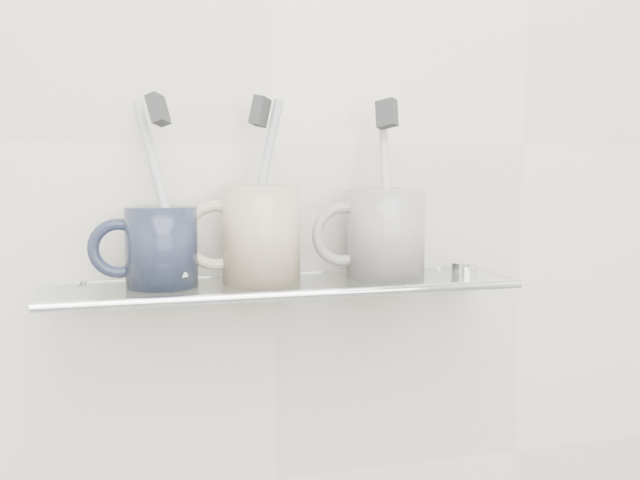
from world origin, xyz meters
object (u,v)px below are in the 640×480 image
object	(u,v)px
mug_left	(161,247)
mug_center	(261,234)
shelf_glass	(285,285)
mug_right	(386,233)

from	to	relation	value
mug_left	mug_center	size ratio (longest dim) A/B	0.80
mug_left	shelf_glass	bearing A→B (deg)	-21.30
shelf_glass	mug_right	world-z (taller)	mug_right
mug_left	mug_right	world-z (taller)	mug_right
mug_left	mug_center	bearing A→B (deg)	-19.08
mug_left	mug_center	world-z (taller)	mug_center
mug_left	mug_right	size ratio (longest dim) A/B	0.84
shelf_glass	mug_left	bearing A→B (deg)	177.78
shelf_glass	mug_left	distance (m)	0.14
mug_right	shelf_glass	bearing A→B (deg)	-176.24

